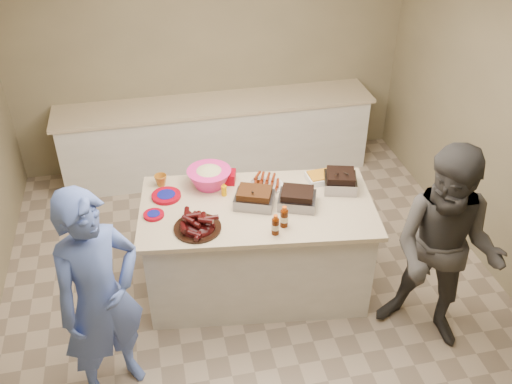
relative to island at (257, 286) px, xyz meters
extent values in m
cube|color=#47230F|center=(-0.02, 0.01, 0.92)|extent=(0.39, 0.34, 0.10)
cube|color=black|center=(0.32, -0.07, 0.92)|extent=(0.37, 0.34, 0.09)
cube|color=gray|center=(0.75, 0.10, 0.92)|extent=(0.34, 0.34, 0.11)
cylinder|color=silver|center=(0.14, 0.26, 0.92)|extent=(0.39, 0.39, 0.05)
cube|color=orange|center=(0.64, 0.25, 0.92)|extent=(0.28, 0.21, 0.07)
cylinder|color=#3D1402|center=(0.06, -0.40, 0.92)|extent=(0.07, 0.07, 0.18)
cylinder|color=#3D1402|center=(0.15, -0.32, 0.92)|extent=(0.07, 0.07, 0.19)
cylinder|color=#FCB300|center=(-0.25, 0.20, 0.92)|extent=(0.05, 0.05, 0.13)
imported|color=silver|center=(0.07, 0.27, 0.92)|extent=(0.16, 0.07, 0.15)
cylinder|color=#930011|center=(-0.73, 0.27, 0.92)|extent=(0.28, 0.28, 0.03)
cylinder|color=#930011|center=(-0.85, 0.03, 0.92)|extent=(0.19, 0.19, 0.02)
imported|color=#AE6B1E|center=(-0.76, 0.47, 0.92)|extent=(0.12, 0.12, 0.11)
cube|color=#930011|center=(-0.21, 0.41, 0.92)|extent=(0.23, 0.19, 0.10)
imported|color=#5976D0|center=(-1.27, -0.80, 0.00)|extent=(1.48, 1.85, 0.42)
imported|color=#44413D|center=(1.27, -0.84, 0.00)|extent=(1.81, 1.91, 0.67)
camera|label=1|loc=(-0.81, -3.76, 3.71)|focal=40.00mm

